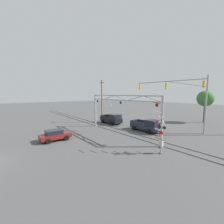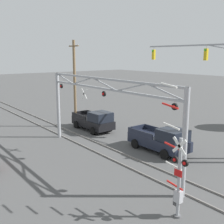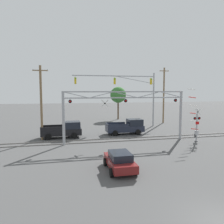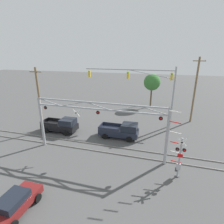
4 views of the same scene
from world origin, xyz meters
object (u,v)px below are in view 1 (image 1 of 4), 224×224
object	(u,v)px
pickup_truck_following	(112,119)
utility_pole_left	(102,101)
traffic_signal_span	(184,93)
sedan_waiting	(55,135)
pickup_truck_lead	(147,126)
crossing_gantry	(121,108)
crossing_signal_mast	(161,134)
background_tree_beyond_span	(205,99)

from	to	relation	value
pickup_truck_following	utility_pole_left	distance (m)	4.57
traffic_signal_span	pickup_truck_following	bearing A→B (deg)	-151.28
traffic_signal_span	sedan_waiting	size ratio (longest dim) A/B	3.53
pickup_truck_lead	sedan_waiting	distance (m)	14.09
pickup_truck_lead	utility_pole_left	bearing A→B (deg)	-174.06
crossing_gantry	sedan_waiting	distance (m)	9.91
crossing_gantry	pickup_truck_following	distance (m)	8.59
pickup_truck_lead	pickup_truck_following	distance (m)	8.59
crossing_signal_mast	sedan_waiting	bearing A→B (deg)	-147.44
sedan_waiting	pickup_truck_following	bearing A→B (deg)	107.46
crossing_gantry	background_tree_beyond_span	size ratio (longest dim) A/B	2.12
pickup_truck_lead	pickup_truck_following	bearing A→B (deg)	-176.45
crossing_gantry	pickup_truck_following	bearing A→B (deg)	150.78
crossing_signal_mast	background_tree_beyond_span	xyz separation A→B (m)	(-3.90, 21.91, 3.03)
crossing_gantry	traffic_signal_span	distance (m)	11.43
crossing_signal_mast	pickup_truck_lead	xyz separation A→B (m)	(-6.60, 6.21, -1.09)
pickup_truck_lead	sedan_waiting	world-z (taller)	pickup_truck_lead
crossing_gantry	pickup_truck_lead	size ratio (longest dim) A/B	2.81
crossing_gantry	utility_pole_left	size ratio (longest dim) A/B	1.61
pickup_truck_following	background_tree_beyond_span	size ratio (longest dim) A/B	0.74
utility_pole_left	crossing_gantry	bearing A→B (deg)	-18.82
crossing_signal_mast	pickup_truck_lead	bearing A→B (deg)	136.72
pickup_truck_lead	pickup_truck_following	size ratio (longest dim) A/B	1.03
crossing_signal_mast	utility_pole_left	size ratio (longest dim) A/B	0.70
pickup_truck_following	background_tree_beyond_span	xyz separation A→B (m)	(11.27, 16.23, 4.13)
traffic_signal_span	sedan_waiting	xyz separation A→B (m)	(-7.50, -19.12, -5.58)
traffic_signal_span	background_tree_beyond_span	world-z (taller)	traffic_signal_span
crossing_signal_mast	sedan_waiting	world-z (taller)	crossing_signal_mast
crossing_gantry	utility_pole_left	distance (m)	10.25
utility_pole_left	background_tree_beyond_span	world-z (taller)	utility_pole_left
utility_pole_left	pickup_truck_lead	bearing A→B (deg)	5.94
crossing_signal_mast	pickup_truck_lead	distance (m)	9.13
pickup_truck_following	background_tree_beyond_span	world-z (taller)	background_tree_beyond_span
sedan_waiting	background_tree_beyond_span	distance (m)	30.24
crossing_signal_mast	traffic_signal_span	bearing A→B (deg)	106.92
pickup_truck_lead	sedan_waiting	xyz separation A→B (m)	(-4.55, -13.33, -0.25)
pickup_truck_lead	utility_pole_left	world-z (taller)	utility_pole_left
crossing_signal_mast	pickup_truck_lead	size ratio (longest dim) A/B	1.22
traffic_signal_span	pickup_truck_lead	bearing A→B (deg)	-117.01
traffic_signal_span	sedan_waiting	bearing A→B (deg)	-111.42
traffic_signal_span	pickup_truck_lead	distance (m)	8.40
pickup_truck_lead	pickup_truck_following	xyz separation A→B (m)	(-8.58, -0.53, -0.00)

